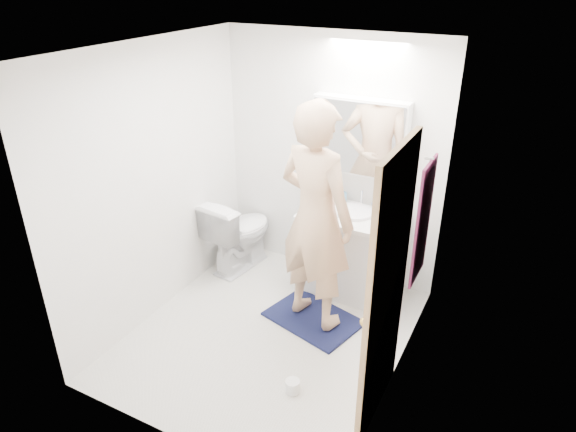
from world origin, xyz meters
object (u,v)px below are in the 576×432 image
Objects in this scene: medicine_cabinet at (360,137)px; soap_bottle_b at (341,195)px; toothbrush_cup at (376,207)px; soap_bottle_a at (329,191)px; vanity_cabinet at (350,255)px; toilet at (239,232)px; person at (316,218)px; toilet_paper_roll at (293,386)px.

soap_bottle_b is (-0.14, -0.03, -0.59)m from medicine_cabinet.
soap_bottle_a is at bearing -178.81° from toothbrush_cup.
soap_bottle_a is at bearing -166.84° from medicine_cabinet.
vanity_cabinet is 1.19m from toilet.
person is 1.33m from toilet_paper_roll.
person is 0.80m from soap_bottle_b.
vanity_cabinet is 9.91× the size of toothbrush_cup.
soap_bottle_a is at bearing 154.26° from vanity_cabinet.
toilet reaches higher than vanity_cabinet.
soap_bottle_b reaches higher than toilet.
toothbrush_cup is 1.82m from toilet_paper_roll.
vanity_cabinet is at bearing -136.63° from toothbrush_cup.
soap_bottle_b reaches higher than toothbrush_cup.
soap_bottle_a reaches higher than vanity_cabinet.
toothbrush_cup is at bearing -94.29° from person.
toothbrush_cup reaches higher than toilet.
toilet is 1.92m from toilet_paper_roll.
vanity_cabinet is at bearing -25.74° from soap_bottle_a.
person is (-0.05, -0.82, -0.47)m from medicine_cabinet.
medicine_cabinet is at bearing 104.55° from vanity_cabinet.
soap_bottle_b is 1.61× the size of toilet_paper_roll.
person reaches higher than vanity_cabinet.
soap_bottle_a is at bearing -165.75° from soap_bottle_b.
toothbrush_cup is (0.48, 0.01, -0.07)m from soap_bottle_a.
vanity_cabinet is at bearing 94.88° from toilet_paper_roll.
soap_bottle_b is at bearing -155.26° from toilet.
person is (1.08, -0.49, 0.64)m from toilet.
soap_bottle_b is at bearing 176.84° from toothbrush_cup.
soap_bottle_b is (-0.09, 0.79, -0.13)m from person.
toothbrush_cup is (0.17, 0.16, 0.47)m from vanity_cabinet.
vanity_cabinet is 0.64m from soap_bottle_a.
soap_bottle_a is 0.49m from toothbrush_cup.
person is at bearing -93.30° from medicine_cabinet.
toilet is 0.40× the size of person.
medicine_cabinet is at bearing 167.41° from toothbrush_cup.
toilet_paper_roll is (1.31, -1.36, -0.35)m from toilet.
toilet_paper_roll is at bearing -85.12° from vanity_cabinet.
toilet reaches higher than toilet_paper_roll.
person reaches higher than soap_bottle_b.
medicine_cabinet is 1.10× the size of toilet.
toilet_paper_roll is (0.13, -1.47, -0.34)m from vanity_cabinet.
toilet is 1.15m from soap_bottle_b.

